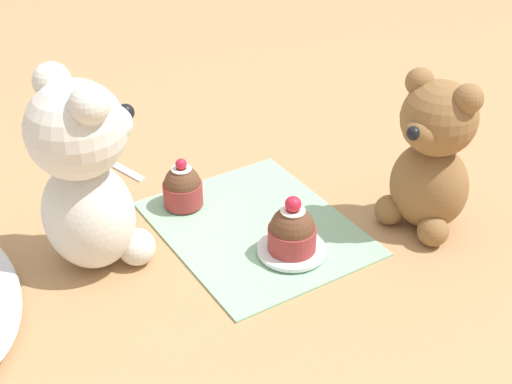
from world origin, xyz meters
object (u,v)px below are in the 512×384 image
object	(u,v)px
teddy_bear_cream	(86,175)
cupcake_near_cream_bear	(183,187)
cupcake_near_tan_bear	(292,231)
teaspoon	(114,164)
saucer_plate	(292,250)
teddy_bear_tan	(432,157)

from	to	relation	value
teddy_bear_cream	cupcake_near_cream_bear	distance (m)	0.17
cupcake_near_cream_bear	cupcake_near_tan_bear	distance (m)	0.17
teaspoon	saucer_plate	bearing A→B (deg)	1.79
teddy_bear_cream	cupcake_near_tan_bear	bearing A→B (deg)	-129.92
cupcake_near_cream_bear	teaspoon	bearing A→B (deg)	13.38
teddy_bear_tan	cupcake_near_cream_bear	bearing A→B (deg)	-141.89
teddy_bear_tan	saucer_plate	xyz separation A→B (m)	(0.04, 0.18, -0.09)
teddy_bear_tan	cupcake_near_cream_bear	xyz separation A→B (m)	(0.20, 0.24, -0.07)
teddy_bear_tan	teaspoon	world-z (taller)	teddy_bear_tan
teddy_bear_cream	cupcake_near_cream_bear	world-z (taller)	teddy_bear_cream
teddy_bear_tan	cupcake_near_cream_bear	distance (m)	0.32
teddy_bear_cream	teaspoon	bearing A→B (deg)	-37.12
teddy_bear_tan	teddy_bear_cream	bearing A→B (deg)	-124.69
teddy_bear_cream	cupcake_near_tan_bear	distance (m)	0.25
teddy_bear_tan	teaspoon	bearing A→B (deg)	-154.10
saucer_plate	teaspoon	bearing A→B (deg)	17.43
cupcake_near_cream_bear	cupcake_near_tan_bear	world-z (taller)	cupcake_near_tan_bear
teddy_bear_tan	saucer_plate	world-z (taller)	teddy_bear_tan
teddy_bear_cream	cupcake_near_cream_bear	bearing A→B (deg)	-81.81
teddy_bear_tan	saucer_plate	distance (m)	0.20
saucer_plate	teaspoon	world-z (taller)	saucer_plate
teddy_bear_cream	saucer_plate	bearing A→B (deg)	-129.92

